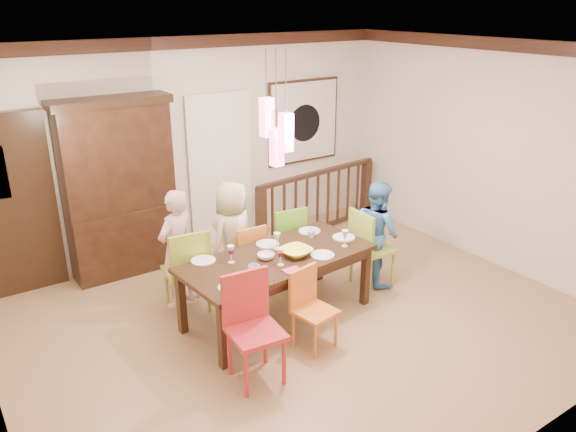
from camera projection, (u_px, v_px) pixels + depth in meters
floor at (301, 320)px, 6.23m from camera, size 6.00×6.00×0.00m
ceiling at (303, 49)px, 5.19m from camera, size 6.00×6.00×0.00m
wall_back at (195, 147)px, 7.64m from camera, size 6.00×0.00×6.00m
wall_right at (489, 154)px, 7.29m from camera, size 0.00×5.00×5.00m
crown_molding at (303, 58)px, 5.22m from camera, size 6.00×5.00×0.16m
panel_door at (9, 210)px, 6.48m from camera, size 1.04×0.07×2.24m
white_doorway at (220, 172)px, 7.94m from camera, size 0.97×0.05×2.22m
painting at (304, 122)px, 8.50m from camera, size 1.25×0.06×1.25m
pendant_cluster at (276, 132)px, 5.54m from camera, size 0.27×0.21×1.14m
dining_table at (277, 263)px, 6.06m from camera, size 2.18×1.13×0.75m
chair_far_left at (186, 263)px, 6.24m from camera, size 0.50×0.50×1.01m
chair_far_mid at (245, 252)px, 6.75m from camera, size 0.40×0.40×0.86m
chair_far_right at (284, 236)px, 7.04m from camera, size 0.48×0.48×0.96m
chair_near_left at (256, 324)px, 5.05m from camera, size 0.51×0.51×1.03m
chair_near_mid at (315, 305)px, 5.59m from camera, size 0.44×0.44×0.84m
chair_end_right at (373, 242)px, 6.83m from camera, size 0.47×0.47×0.99m
china_hutch at (119, 188)px, 6.99m from camera, size 1.43×0.46×2.26m
balustrade at (318, 200)px, 8.45m from camera, size 2.28×0.31×0.96m
person_far_left at (177, 249)px, 6.32m from camera, size 0.60×0.50×1.40m
person_far_mid at (233, 237)px, 6.66m from camera, size 0.78×0.65×1.37m
person_end_right at (377, 232)px, 6.89m from camera, size 0.57×0.69×1.31m
serving_bowl at (296, 252)px, 6.03m from camera, size 0.37×0.37×0.08m
small_bowl at (266, 256)px, 5.95m from camera, size 0.24×0.24×0.06m
cup_left at (254, 269)px, 5.62m from camera, size 0.13×0.13×0.10m
cup_right at (311, 234)px, 6.48m from camera, size 0.10×0.10×0.09m
plate_far_left at (203, 260)px, 5.91m from camera, size 0.26×0.26×0.01m
plate_far_mid at (268, 244)px, 6.31m from camera, size 0.26×0.26×0.01m
plate_far_right at (309, 231)px, 6.67m from camera, size 0.26×0.26×0.01m
plate_near_left at (231, 287)px, 5.36m from camera, size 0.26×0.26×0.01m
plate_near_mid at (322, 255)px, 6.03m from camera, size 0.26×0.26×0.01m
plate_end_right at (344, 237)px, 6.48m from camera, size 0.26×0.26×0.01m
wine_glass_a at (231, 254)px, 5.85m from camera, size 0.08×0.08×0.19m
wine_glass_b at (277, 241)px, 6.17m from camera, size 0.08×0.08×0.19m
wine_glass_c at (280, 257)px, 5.79m from camera, size 0.08×0.08×0.19m
wine_glass_d at (345, 238)px, 6.24m from camera, size 0.08×0.08×0.19m
napkin at (292, 271)px, 5.68m from camera, size 0.18×0.14×0.01m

